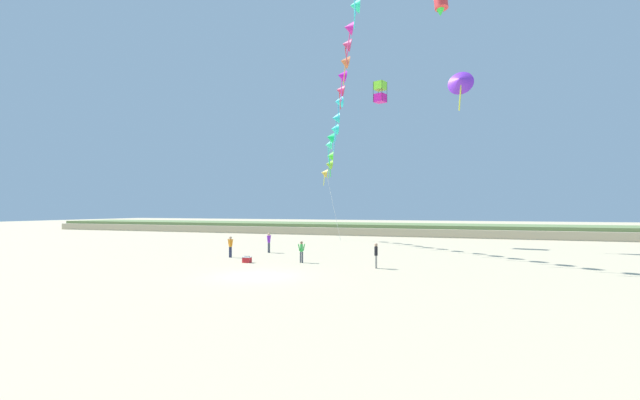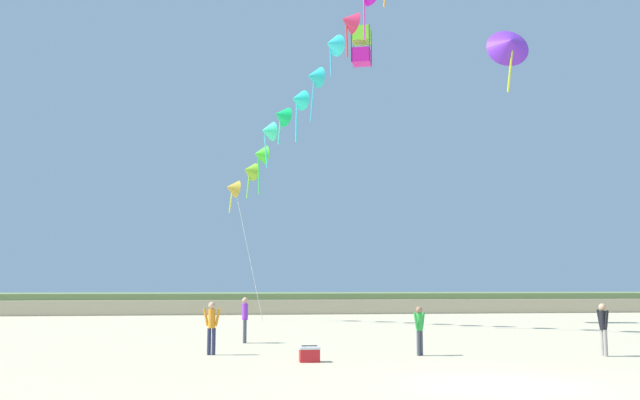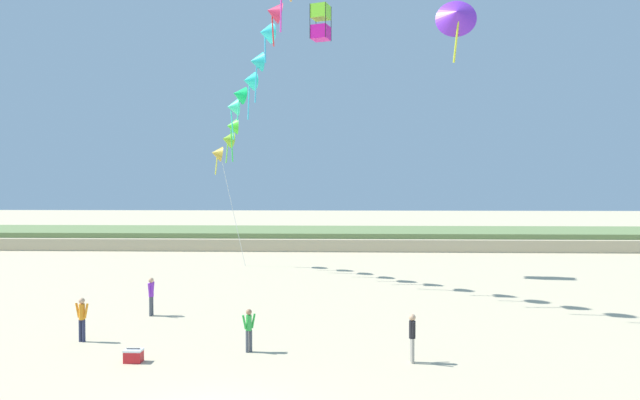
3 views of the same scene
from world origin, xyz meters
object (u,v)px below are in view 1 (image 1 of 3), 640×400
at_px(person_near_right, 376,254).
at_px(large_kite_low_lead, 460,81).
at_px(beach_cooler, 247,260).
at_px(person_mid_center, 301,250).
at_px(person_far_left, 269,241).
at_px(large_kite_mid_trail, 380,92).
at_px(person_near_left, 230,245).

height_order(person_near_right, large_kite_low_lead, large_kite_low_lead).
height_order(person_near_right, beach_cooler, person_near_right).
bearing_deg(person_mid_center, large_kite_low_lead, 56.55).
distance_m(person_near_right, person_mid_center, 5.62).
relative_size(person_mid_center, person_far_left, 0.88).
height_order(person_near_right, large_kite_mid_trail, large_kite_mid_trail).
distance_m(person_mid_center, large_kite_mid_trail, 23.69).
xyz_separation_m(person_near_left, person_mid_center, (6.40, -1.07, -0.08)).
xyz_separation_m(person_near_right, beach_cooler, (-9.13, -0.27, -0.71)).
distance_m(person_far_left, beach_cooler, 6.87).
height_order(person_mid_center, beach_cooler, person_mid_center).
xyz_separation_m(person_near_left, person_far_left, (1.16, 4.28, 0.04)).
xyz_separation_m(large_kite_low_lead, beach_cooler, (-13.78, -16.68, -15.91)).
height_order(person_near_left, person_far_left, person_far_left).
relative_size(person_near_right, person_mid_center, 1.06).
bearing_deg(person_near_left, person_mid_center, -9.52).
relative_size(person_mid_center, large_kite_low_lead, 0.36).
xyz_separation_m(person_far_left, large_kite_low_lead, (15.42, 10.05, 15.13)).
height_order(person_near_right, person_mid_center, person_near_right).
bearing_deg(large_kite_low_lead, person_mid_center, -123.45).
distance_m(person_near_left, large_kite_mid_trail, 24.22).
distance_m(person_far_left, large_kite_low_lead, 23.83).
height_order(person_mid_center, large_kite_mid_trail, large_kite_mid_trail).
height_order(person_near_right, person_far_left, person_far_left).
bearing_deg(large_kite_mid_trail, person_near_right, -78.97).
height_order(person_near_left, large_kite_low_lead, large_kite_low_lead).
relative_size(person_near_right, beach_cooler, 2.78).
relative_size(person_near_right, large_kite_low_lead, 0.39).
bearing_deg(person_far_left, person_near_right, -30.55).
distance_m(person_mid_center, person_far_left, 7.49).
xyz_separation_m(person_near_left, large_kite_low_lead, (16.58, 14.33, 15.17)).
bearing_deg(large_kite_low_lead, person_far_left, -146.89).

